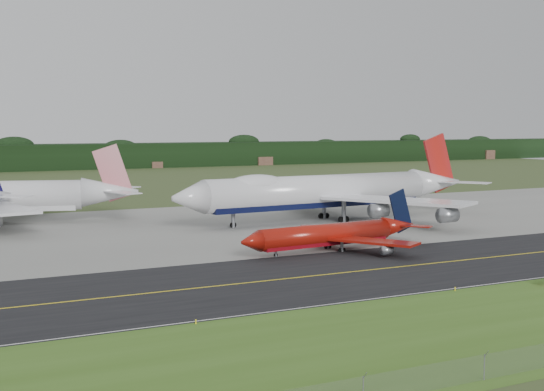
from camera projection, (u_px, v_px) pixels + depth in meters
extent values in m
plane|color=#31441F|center=(350.00, 266.00, 113.28)|extent=(600.00, 600.00, 0.00)
cube|color=#3A5D1B|center=(526.00, 319.00, 82.29)|extent=(400.00, 30.00, 0.01)
cube|color=black|center=(365.00, 271.00, 109.74)|extent=(400.00, 32.00, 0.02)
cube|color=gray|center=(216.00, 226.00, 158.45)|extent=(400.00, 78.00, 0.01)
cube|color=yellow|center=(365.00, 270.00, 109.74)|extent=(400.00, 0.40, 0.00)
cube|color=silver|center=(434.00, 291.00, 96.01)|extent=(400.00, 0.25, 0.00)
cube|color=black|center=(30.00, 157.00, 356.27)|extent=(700.00, 24.00, 12.00)
cylinder|color=silver|center=(317.00, 191.00, 165.05)|extent=(54.96, 10.10, 6.94)
cube|color=black|center=(317.00, 201.00, 165.26)|extent=(52.13, 8.21, 2.43)
cone|color=silver|center=(188.00, 198.00, 149.50)|extent=(7.22, 7.32, 6.94)
cone|color=silver|center=(436.00, 183.00, 182.47)|extent=(14.80, 7.76, 6.94)
ellipsoid|color=silver|center=(256.00, 185.00, 157.14)|extent=(14.47, 6.71, 4.42)
cube|color=silver|center=(397.00, 200.00, 156.70)|extent=(23.36, 31.90, 0.59)
cube|color=silver|center=(314.00, 190.00, 183.22)|extent=(20.59, 32.38, 0.59)
cube|color=#B41B14|center=(439.00, 163.00, 182.42)|extent=(9.99, 1.13, 14.38)
cylinder|color=gray|center=(379.00, 210.00, 155.30)|extent=(3.95, 3.13, 2.91)
cylinder|color=gray|center=(301.00, 198.00, 180.67)|extent=(3.95, 3.13, 2.91)
cylinder|color=gray|center=(448.00, 215.00, 146.94)|extent=(3.95, 3.13, 2.91)
cylinder|color=gray|center=(293.00, 193.00, 195.37)|extent=(3.95, 3.13, 2.91)
cylinder|color=black|center=(233.00, 225.00, 155.11)|extent=(1.28, 0.63, 1.25)
cylinder|color=slate|center=(344.00, 212.00, 164.40)|extent=(1.03, 1.03, 4.64)
cylinder|color=black|center=(344.00, 219.00, 164.55)|extent=(1.28, 0.70, 1.25)
cylinder|color=slate|center=(324.00, 208.00, 170.94)|extent=(1.03, 1.03, 4.64)
cylinder|color=black|center=(324.00, 216.00, 171.10)|extent=(1.28, 0.70, 1.25)
cylinder|color=maroon|center=(325.00, 234.00, 126.24)|extent=(26.15, 6.14, 3.51)
cube|color=maroon|center=(325.00, 241.00, 126.34)|extent=(24.77, 5.13, 1.23)
cone|color=maroon|center=(251.00, 242.00, 118.32)|extent=(3.58, 3.82, 3.51)
cone|color=maroon|center=(398.00, 226.00, 135.11)|extent=(7.16, 4.19, 3.51)
cube|color=maroon|center=(374.00, 241.00, 122.69)|extent=(11.43, 14.80, 0.39)
cube|color=maroon|center=(320.00, 231.00, 134.74)|extent=(9.16, 15.18, 0.39)
cube|color=black|center=(401.00, 211.00, 135.13)|extent=(5.54, 0.84, 7.98)
cylinder|color=gray|center=(387.00, 250.00, 119.75)|extent=(2.06, 1.66, 1.47)
cylinder|color=gray|center=(308.00, 234.00, 137.56)|extent=(2.06, 1.66, 1.47)
cylinder|color=black|center=(276.00, 255.00, 121.12)|extent=(0.66, 0.35, 0.63)
cylinder|color=slate|center=(342.00, 246.00, 125.94)|extent=(0.54, 0.54, 1.81)
cylinder|color=black|center=(342.00, 250.00, 125.99)|extent=(0.66, 0.38, 0.63)
cylinder|color=slate|center=(328.00, 243.00, 129.16)|extent=(0.54, 0.54, 1.81)
cylinder|color=black|center=(328.00, 247.00, 129.21)|extent=(0.66, 0.38, 0.63)
cone|color=silver|center=(110.00, 192.00, 165.81)|extent=(13.53, 9.62, 6.42)
cube|color=silver|center=(18.00, 195.00, 174.99)|extent=(23.80, 25.39, 0.58)
cube|color=#B80D22|center=(113.00, 173.00, 165.56)|extent=(8.65, 3.00, 12.77)
cylinder|color=gray|center=(21.00, 200.00, 181.28)|extent=(4.13, 3.58, 2.70)
cylinder|color=yellow|center=(196.00, 322.00, 80.22)|extent=(0.16, 0.16, 0.50)
cylinder|color=yellow|center=(455.00, 289.00, 96.31)|extent=(0.16, 0.16, 0.50)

